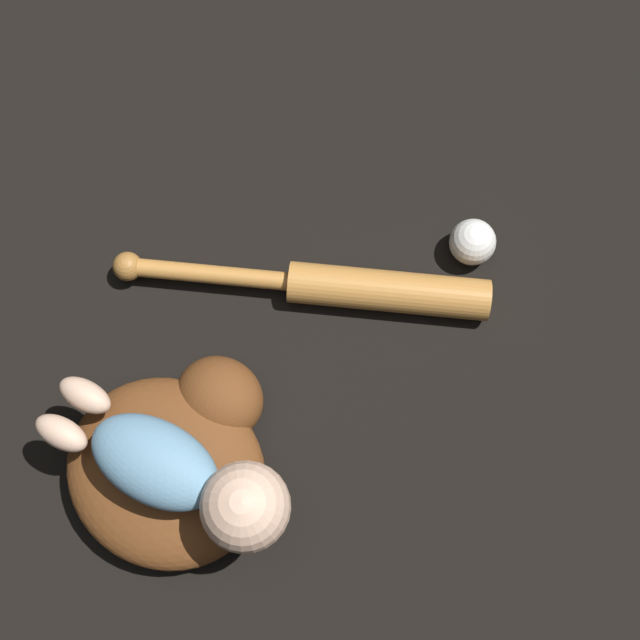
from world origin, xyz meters
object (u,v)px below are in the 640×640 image
(baseball, at_px, (473,242))
(baby_figure, at_px, (190,477))
(baseball_glove, at_px, (176,456))
(baseball_bat, at_px, (348,287))

(baseball, bearing_deg, baby_figure, -119.68)
(baseball_glove, relative_size, baby_figure, 0.97)
(baseball_glove, relative_size, baseball_bat, 0.63)
(baby_figure, bearing_deg, baseball, 60.32)
(baby_figure, xyz_separation_m, baseball_bat, (0.11, 0.34, -0.11))
(baseball_glove, xyz_separation_m, baseball, (0.31, 0.44, -0.01))
(baseball_bat, bearing_deg, baby_figure, -107.46)
(baseball_glove, distance_m, baseball, 0.53)
(baseball_glove, distance_m, baby_figure, 0.11)
(baby_figure, distance_m, baseball_bat, 0.37)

